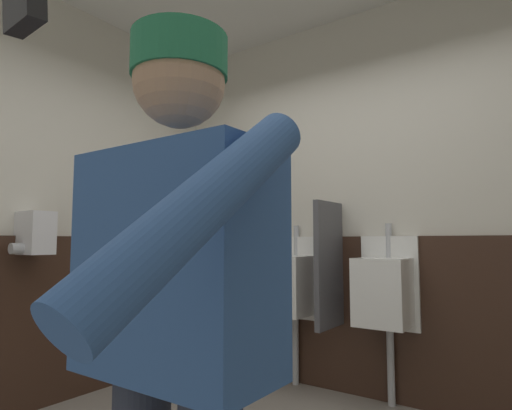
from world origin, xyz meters
name	(u,v)px	position (x,y,z in m)	size (l,w,h in m)	color
wall_back	(371,198)	(0.00, 1.63, 1.44)	(4.14, 0.12, 2.89)	beige
wall_left	(29,193)	(-1.83, 0.00, 1.44)	(0.12, 3.74, 2.89)	beige
wainscot_band_back	(370,316)	(0.00, 1.55, 0.57)	(3.54, 0.03, 1.15)	#382319
wainscot_band_left	(29,323)	(-1.76, 0.00, 0.57)	(0.03, 3.14, 1.15)	#382319
urinal_left	(289,285)	(-0.59, 1.41, 0.78)	(0.40, 0.34, 1.24)	white
urinal_middle	(385,291)	(0.16, 1.41, 0.78)	(0.40, 0.34, 1.24)	white
privacy_divider_panel	(329,264)	(-0.22, 1.34, 0.95)	(0.04, 0.40, 0.90)	#4C4C51
person	(173,308)	(0.39, -0.77, 0.96)	(0.70, 0.60, 1.61)	#2D3342
hand_dryer	(35,234)	(-1.65, -0.04, 1.16)	(0.24, 0.23, 0.28)	silver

